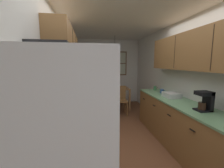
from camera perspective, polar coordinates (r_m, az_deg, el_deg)
The scene contains 25 objects.
ground_plane at distance 3.77m, azimuth 3.15°, elevation -17.55°, with size 12.00×12.00×0.00m, color brown.
wall_left at distance 3.39m, azimuth -19.59°, elevation 1.60°, with size 0.10×9.00×2.55m, color silver.
wall_right at distance 3.93m, azimuth 22.93°, elevation 2.28°, with size 0.10×9.00×2.55m, color silver.
wall_back at distance 6.02m, azimuth -2.14°, elevation 4.78°, with size 4.40×0.10×2.55m, color silver.
ceiling_slab at distance 3.52m, azimuth 3.51°, elevation 23.89°, with size 4.40×9.00×0.08m, color white.
refrigerator at distance 1.33m, azimuth -18.43°, elevation -27.74°, with size 0.75×0.73×1.73m.
stove_range at distance 2.12m, azimuth -16.28°, elevation -25.50°, with size 0.66×0.60×1.10m.
microwave_over_range at distance 1.79m, azimuth -21.52°, elevation 9.35°, with size 0.39×0.62×0.31m.
counter_left at distance 3.25m, azimuth -13.59°, elevation -13.47°, with size 0.64×1.91×0.90m.
upper_cabinets_left at distance 3.00m, azimuth -17.36°, elevation 12.71°, with size 0.33×1.99×0.67m.
counter_right at distance 3.16m, azimuth 25.93°, elevation -14.72°, with size 0.64×3.08×0.90m.
upper_cabinets_right at distance 2.98m, azimuth 30.45°, elevation 11.07°, with size 0.33×2.76×0.69m.
dining_table at distance 5.25m, azimuth 1.04°, elevation -2.79°, with size 0.96×0.74×0.76m.
dining_chair_near at distance 4.74m, azimuth 3.24°, elevation -5.67°, with size 0.43×0.43×0.90m.
dining_chair_far at distance 5.82m, azimuth -0.58°, elevation -3.03°, with size 0.44×0.44×0.90m.
pendant_light at distance 5.16m, azimuth 1.08°, elevation 12.54°, with size 0.26×0.26×0.58m.
back_window at distance 5.99m, azimuth 1.50°, elevation 7.94°, with size 0.88×0.05×0.95m.
trash_bin at distance 4.59m, azimuth -8.43°, elevation -8.78°, with size 0.29×0.29×0.60m, color #3F3F42.
storage_canister at distance 2.37m, azimuth -15.40°, elevation -7.94°, with size 0.13×0.13×0.18m.
dish_towel at distance 2.22m, azimuth -5.91°, elevation -22.68°, with size 0.02×0.16×0.24m, color silver.
coffee_maker at distance 2.70m, azimuth 32.34°, elevation -5.44°, with size 0.22×0.18×0.31m.
mug_by_coffeemaker at distance 4.19m, azimuth 16.29°, elevation -1.50°, with size 0.11×0.08×0.11m.
mug_spare at distance 3.79m, azimuth 18.76°, elevation -2.66°, with size 0.12×0.09×0.10m.
dish_rack at distance 3.43m, azimuth 21.97°, elevation -3.97°, with size 0.28×0.34×0.10m, color silver.
table_serving_bowl at distance 5.16m, azimuth 1.93°, elevation -1.22°, with size 0.21×0.21×0.06m, color #E0D14C.
Camera 1 is at (-0.73, -2.31, 1.64)m, focal length 23.67 mm.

